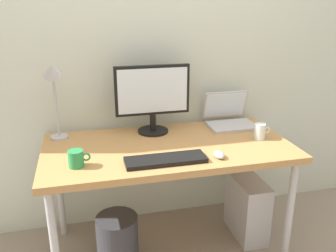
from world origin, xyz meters
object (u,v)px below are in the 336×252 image
at_px(mouse, 219,155).
at_px(coffee_mug, 76,159).
at_px(desk_lamp, 53,83).
at_px(laptop, 229,117).
at_px(monitor, 153,95).
at_px(wastebasket, 118,238).
at_px(keyboard, 166,160).
at_px(computer_tower, 247,207).
at_px(desk, 168,154).
at_px(glass_cup, 260,131).

height_order(mouse, coffee_mug, coffee_mug).
relative_size(desk_lamp, mouse, 5.59).
bearing_deg(laptop, desk_lamp, -179.04).
xyz_separation_m(desk_lamp, mouse, (0.87, -0.49, -0.34)).
bearing_deg(desk_lamp, monitor, -0.09).
bearing_deg(mouse, wastebasket, 160.09).
bearing_deg(wastebasket, monitor, 43.68).
height_order(monitor, keyboard, monitor).
distance_m(desk_lamp, coffee_mug, 0.53).
height_order(laptop, wastebasket, laptop).
xyz_separation_m(monitor, wastebasket, (-0.29, -0.28, -0.83)).
bearing_deg(wastebasket, keyboard, -35.21).
distance_m(monitor, coffee_mug, 0.67).
bearing_deg(computer_tower, desk_lamp, 168.74).
relative_size(desk, keyboard, 3.36).
bearing_deg(computer_tower, glass_cup, -63.59).
xyz_separation_m(monitor, computer_tower, (0.60, -0.24, -0.77)).
height_order(glass_cup, computer_tower, glass_cup).
bearing_deg(keyboard, monitor, 86.72).
relative_size(desk_lamp, coffee_mug, 4.30).
bearing_deg(keyboard, glass_cup, 16.03).
bearing_deg(coffee_mug, desk, 18.10).
relative_size(mouse, coffee_mug, 0.77).
height_order(keyboard, wastebasket, keyboard).
xyz_separation_m(desk, laptop, (0.50, 0.26, 0.12)).
distance_m(mouse, coffee_mug, 0.77).
bearing_deg(wastebasket, desk, 7.13).
distance_m(desk_lamp, computer_tower, 1.51).
height_order(glass_cup, wastebasket, glass_cup).
xyz_separation_m(laptop, glass_cup, (0.08, -0.30, -0.01)).
bearing_deg(laptop, computer_tower, -76.89).
height_order(desk, keyboard, keyboard).
distance_m(keyboard, wastebasket, 0.68).
height_order(mouse, glass_cup, glass_cup).
height_order(monitor, glass_cup, monitor).
relative_size(keyboard, mouse, 4.89).
distance_m(desk, keyboard, 0.25).
distance_m(mouse, computer_tower, 0.68).
bearing_deg(mouse, computer_tower, 36.86).
relative_size(coffee_mug, computer_tower, 0.28).
distance_m(laptop, glass_cup, 0.31).
height_order(desk_lamp, wastebasket, desk_lamp).
xyz_separation_m(desk_lamp, wastebasket, (0.30, -0.28, -0.94)).
relative_size(laptop, computer_tower, 0.76).
bearing_deg(mouse, laptop, 61.92).
bearing_deg(wastebasket, computer_tower, 2.67).
distance_m(keyboard, computer_tower, 0.86).
bearing_deg(monitor, computer_tower, -21.53).
bearing_deg(keyboard, desk, 73.08).
distance_m(desk, monitor, 0.39).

